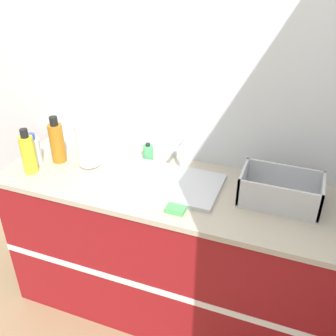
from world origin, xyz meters
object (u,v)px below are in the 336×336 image
object	(u,v)px
bottle_amber	(57,142)
bottle_clear	(33,150)
paper_towel_roll	(88,144)
bottle_yellow	(28,154)
sink	(173,182)
dish_rack	(280,193)
soap_dispenser	(148,152)

from	to	relation	value
bottle_amber	bottle_clear	size ratio (longest dim) A/B	1.50
paper_towel_roll	bottle_yellow	xyz separation A→B (m)	(-0.26, -0.18, -0.02)
sink	bottle_clear	size ratio (longest dim) A/B	2.74
dish_rack	bottle_yellow	size ratio (longest dim) A/B	1.48
sink	bottle_yellow	size ratio (longest dim) A/B	1.96
bottle_amber	dish_rack	bearing A→B (deg)	1.30
bottle_yellow	bottle_clear	bearing A→B (deg)	114.29
bottle_clear	sink	bearing A→B (deg)	4.87
dish_rack	soap_dispenser	bearing A→B (deg)	167.26
paper_towel_roll	dish_rack	world-z (taller)	paper_towel_roll
dish_rack	bottle_clear	size ratio (longest dim) A/B	2.07
paper_towel_roll	dish_rack	distance (m)	1.05
bottle_amber	paper_towel_roll	bearing A→B (deg)	6.29
sink	bottle_yellow	bearing A→B (deg)	-168.60
bottle_clear	bottle_yellow	world-z (taller)	bottle_yellow
bottle_clear	bottle_yellow	bearing A→B (deg)	-65.71
bottle_amber	soap_dispenser	xyz separation A→B (m)	(0.47, 0.20, -0.08)
sink	soap_dispenser	distance (m)	0.31
dish_rack	soap_dispenser	xyz separation A→B (m)	(-0.76, 0.17, -0.01)
paper_towel_roll	bottle_clear	xyz separation A→B (m)	(-0.30, -0.09, -0.05)
bottle_clear	soap_dispenser	world-z (taller)	bottle_clear
sink	bottle_amber	bearing A→B (deg)	179.79
sink	soap_dispenser	size ratio (longest dim) A/B	5.01
sink	bottle_amber	distance (m)	0.70
bottle_yellow	soap_dispenser	xyz separation A→B (m)	(0.54, 0.36, -0.07)
paper_towel_roll	bottle_yellow	bearing A→B (deg)	-145.79
bottle_clear	paper_towel_roll	bearing A→B (deg)	16.97
paper_towel_roll	bottle_clear	distance (m)	0.32
paper_towel_roll	soap_dispenser	bearing A→B (deg)	32.61
dish_rack	soap_dispenser	world-z (taller)	dish_rack
bottle_amber	sink	bearing A→B (deg)	-0.21
bottle_yellow	soap_dispenser	distance (m)	0.66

